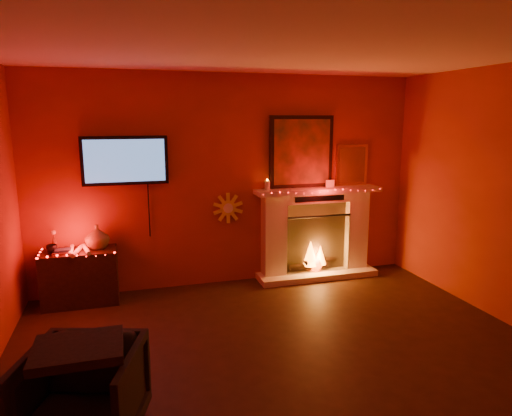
{
  "coord_description": "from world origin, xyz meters",
  "views": [
    {
      "loc": [
        -1.34,
        -3.18,
        2.15
      ],
      "look_at": [
        0.1,
        1.7,
        1.14
      ],
      "focal_mm": 32.0,
      "sensor_mm": 36.0,
      "label": 1
    }
  ],
  "objects_px": {
    "sunburst_clock": "(228,208)",
    "console_table": "(81,273)",
    "fireplace": "(315,224)",
    "tv": "(125,161)",
    "armchair": "(83,397)"
  },
  "relations": [
    {
      "from": "fireplace",
      "to": "sunburst_clock",
      "type": "relative_size",
      "value": 5.45
    },
    {
      "from": "fireplace",
      "to": "sunburst_clock",
      "type": "distance_m",
      "value": 1.23
    },
    {
      "from": "fireplace",
      "to": "console_table",
      "type": "bearing_deg",
      "value": -177.57
    },
    {
      "from": "fireplace",
      "to": "armchair",
      "type": "xyz_separation_m",
      "value": [
        -2.81,
        -2.64,
        -0.39
      ]
    },
    {
      "from": "tv",
      "to": "console_table",
      "type": "bearing_deg",
      "value": -161.26
    },
    {
      "from": "sunburst_clock",
      "to": "console_table",
      "type": "height_order",
      "value": "sunburst_clock"
    },
    {
      "from": "tv",
      "to": "sunburst_clock",
      "type": "bearing_deg",
      "value": 1.24
    },
    {
      "from": "console_table",
      "to": "armchair",
      "type": "distance_m",
      "value": 2.52
    },
    {
      "from": "console_table",
      "to": "armchair",
      "type": "relative_size",
      "value": 1.25
    },
    {
      "from": "console_table",
      "to": "fireplace",
      "type": "bearing_deg",
      "value": 2.43
    },
    {
      "from": "sunburst_clock",
      "to": "console_table",
      "type": "xyz_separation_m",
      "value": [
        -1.81,
        -0.22,
        -0.63
      ]
    },
    {
      "from": "armchair",
      "to": "sunburst_clock",
      "type": "bearing_deg",
      "value": 76.66
    },
    {
      "from": "console_table",
      "to": "sunburst_clock",
      "type": "bearing_deg",
      "value": 6.87
    },
    {
      "from": "sunburst_clock",
      "to": "console_table",
      "type": "relative_size",
      "value": 0.43
    },
    {
      "from": "fireplace",
      "to": "tv",
      "type": "relative_size",
      "value": 1.76
    }
  ]
}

